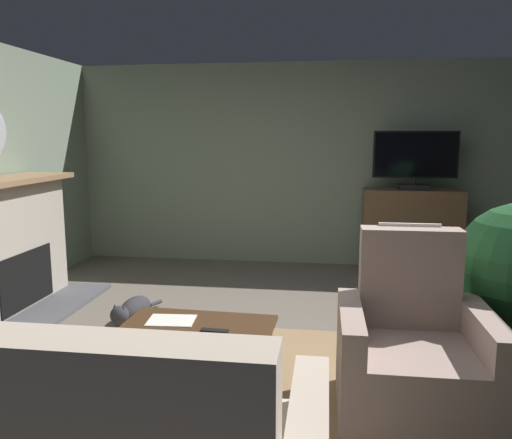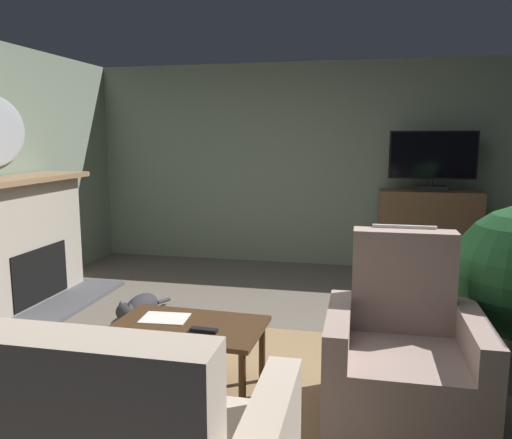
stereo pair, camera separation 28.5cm
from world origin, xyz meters
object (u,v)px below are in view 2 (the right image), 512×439
Objects in this scene: tv_cabinet at (428,235)px; tv_remote at (204,330)px; folded_newspaper at (165,318)px; television at (433,159)px; armchair_beside_cabinet at (403,364)px; coffee_table at (188,332)px; cat at (139,307)px; fireplace at (22,245)px.

tv_cabinet is 6.76× the size of tv_remote.
folded_newspaper is at bearing -24.05° from tv_remote.
folded_newspaper is at bearing -122.35° from television.
armchair_beside_cabinet is (-0.49, -3.33, -0.14)m from tv_cabinet.
cat is (-0.90, 1.18, -0.29)m from coffee_table.
coffee_table reaches higher than cat.
television is 0.88× the size of armchair_beside_cabinet.
cat is (-2.22, 1.24, -0.24)m from armchair_beside_cabinet.
tv_cabinet is at bearing 81.67° from armchair_beside_cabinet.
coffee_table is at bearing -118.93° from tv_cabinet.
fireplace is 1.75× the size of television.
fireplace is 2.24× the size of cat.
tv_cabinet is at bearing 90.00° from television.
folded_newspaper is at bearing -57.39° from cat.
cat is at bearing -5.73° from fireplace.
coffee_table is at bearing 177.57° from armchair_beside_cabinet.
fireplace reaches higher than coffee_table.
fireplace is 2.70m from tv_remote.
television reaches higher than armchair_beside_cabinet.
tv_remote is at bearing -31.51° from fireplace.
coffee_table is at bearing -24.70° from folded_newspaper.
tv_remote reaches higher than folded_newspaper.
coffee_table is 1.32m from armchair_beside_cabinet.
tv_remote is at bearing -51.05° from cat.
coffee_table is 0.89× the size of armchair_beside_cabinet.
coffee_table is 3.27× the size of folded_newspaper.
cat is (-2.71, -2.03, -1.27)m from television.
tv_cabinet is at bearing 26.29° from fireplace.
television is 1.28× the size of cat.
folded_newspaper is 1.37m from cat.
tv_cabinet reaches higher than tv_remote.
tv_cabinet is 3.83× the size of folded_newspaper.
armchair_beside_cabinet is at bearing -98.33° from tv_cabinet.
tv_cabinet is at bearing -112.98° from tv_remote.
tv_remote is (2.30, -1.41, -0.13)m from fireplace.
armchair_beside_cabinet is at bearing -98.46° from television.
tv_cabinet is at bearing 53.86° from folded_newspaper.
tv_cabinet is at bearing 61.07° from coffee_table.
coffee_table is 1.30× the size of cat.
cat is at bearing 118.39° from folded_newspaper.
television reaches higher than tv_cabinet.
folded_newspaper is at bearing 175.24° from armchair_beside_cabinet.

